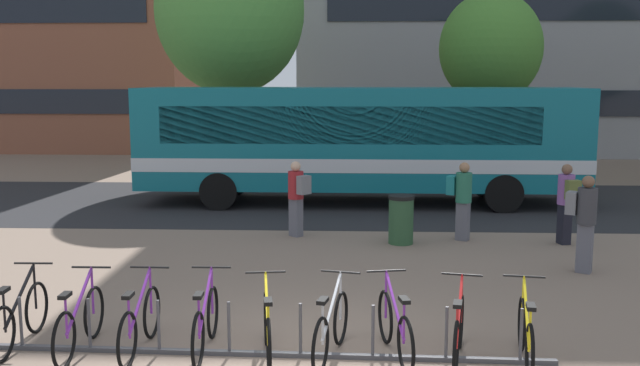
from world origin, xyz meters
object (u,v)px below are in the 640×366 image
(parked_bicycle_silver_5, at_px, (331,329))
(parked_bicycle_red_7, at_px, (458,333))
(commuter_grey_pack_2, at_px, (297,194))
(street_tree_0, at_px, (491,49))
(street_tree_1, at_px, (230,10))
(parked_bicycle_purple_1, at_px, (80,323))
(parked_bicycle_purple_3, at_px, (206,323))
(trash_bin, at_px, (401,219))
(parked_bicycle_yellow_8, at_px, (526,335))
(commuter_grey_pack_1, at_px, (584,217))
(parked_bicycle_yellow_4, at_px, (267,330))
(city_bus, at_px, (362,140))
(parked_bicycle_purple_6, at_px, (395,328))
(commuter_teal_pack_3, at_px, (462,196))
(parked_bicycle_purple_2, at_px, (140,323))
(commuter_olive_pack_0, at_px, (567,199))
(parked_bicycle_black_0, at_px, (20,318))

(parked_bicycle_silver_5, relative_size, parked_bicycle_red_7, 1.00)
(commuter_grey_pack_2, distance_m, street_tree_0, 11.65)
(street_tree_1, bearing_deg, parked_bicycle_purple_1, -87.51)
(parked_bicycle_purple_3, bearing_deg, street_tree_0, -23.56)
(parked_bicycle_purple_1, bearing_deg, parked_bicycle_red_7, -92.22)
(parked_bicycle_silver_5, distance_m, trash_bin, 6.33)
(parked_bicycle_red_7, height_order, parked_bicycle_yellow_8, same)
(parked_bicycle_yellow_8, xyz_separation_m, commuter_grey_pack_1, (2.04, 4.23, 0.63))
(parked_bicycle_purple_1, distance_m, parked_bicycle_yellow_8, 5.55)
(parked_bicycle_yellow_4, height_order, parked_bicycle_yellow_8, same)
(city_bus, xyz_separation_m, street_tree_0, (4.44, 5.23, 2.67))
(parked_bicycle_purple_6, xyz_separation_m, commuter_teal_pack_3, (1.83, 6.50, 0.59))
(parked_bicycle_purple_2, relative_size, commuter_teal_pack_3, 1.02)
(parked_bicycle_purple_3, bearing_deg, parked_bicycle_red_7, -94.89)
(parked_bicycle_yellow_4, bearing_deg, parked_bicycle_purple_1, 78.19)
(parked_bicycle_purple_3, height_order, parked_bicycle_red_7, same)
(parked_bicycle_purple_3, distance_m, parked_bicycle_purple_6, 2.39)
(parked_bicycle_purple_6, distance_m, parked_bicycle_yellow_8, 1.57)
(city_bus, relative_size, commuter_grey_pack_1, 6.84)
(parked_bicycle_purple_3, xyz_separation_m, parked_bicycle_purple_6, (2.39, -0.07, 0.00))
(trash_bin, distance_m, street_tree_1, 12.19)
(commuter_grey_pack_2, height_order, street_tree_0, street_tree_0)
(trash_bin, bearing_deg, commuter_grey_pack_2, 165.71)
(commuter_olive_pack_0, height_order, commuter_teal_pack_3, commuter_olive_pack_0)
(parked_bicycle_purple_1, height_order, parked_bicycle_purple_2, same)
(parked_bicycle_purple_2, height_order, commuter_olive_pack_0, commuter_olive_pack_0)
(commuter_grey_pack_2, xyz_separation_m, trash_bin, (2.24, -0.57, -0.44))
(commuter_grey_pack_2, xyz_separation_m, commuter_teal_pack_3, (3.56, -0.19, 0.01))
(parked_bicycle_yellow_4, distance_m, commuter_olive_pack_0, 8.42)
(city_bus, height_order, parked_bicycle_silver_5, city_bus)
(street_tree_0, bearing_deg, commuter_grey_pack_2, -122.20)
(parked_bicycle_purple_2, distance_m, parked_bicycle_silver_5, 2.43)
(parked_bicycle_black_0, xyz_separation_m, parked_bicycle_yellow_8, (6.40, -0.35, 0.00))
(parked_bicycle_purple_1, distance_m, commuter_grey_pack_2, 7.08)
(parked_bicycle_purple_1, bearing_deg, commuter_teal_pack_3, -42.40)
(parked_bicycle_purple_2, height_order, trash_bin, trash_bin)
(parked_bicycle_red_7, bearing_deg, parked_bicycle_purple_3, 98.26)
(parked_bicycle_red_7, relative_size, commuter_grey_pack_2, 1.02)
(parked_bicycle_purple_3, height_order, commuter_teal_pack_3, commuter_teal_pack_3)
(parked_bicycle_black_0, height_order, trash_bin, trash_bin)
(parked_bicycle_silver_5, xyz_separation_m, street_tree_0, (4.99, 16.17, 4.06))
(parked_bicycle_purple_3, relative_size, parked_bicycle_yellow_4, 1.01)
(parked_bicycle_red_7, relative_size, street_tree_0, 0.27)
(commuter_olive_pack_0, relative_size, street_tree_0, 0.27)
(commuter_grey_pack_1, bearing_deg, parked_bicycle_black_0, -126.50)
(commuter_grey_pack_2, distance_m, commuter_teal_pack_3, 3.56)
(parked_bicycle_yellow_4, bearing_deg, commuter_teal_pack_3, -35.83)
(parked_bicycle_purple_2, height_order, street_tree_1, street_tree_1)
(parked_bicycle_purple_2, relative_size, trash_bin, 1.67)
(street_tree_1, bearing_deg, commuter_olive_pack_0, -48.23)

